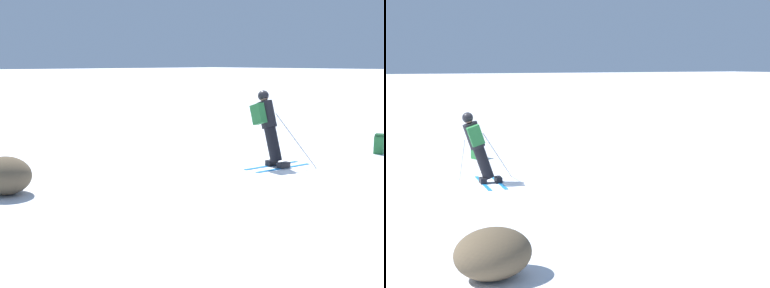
{
  "view_description": "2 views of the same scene",
  "coord_description": "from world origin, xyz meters",
  "views": [
    {
      "loc": [
        -7.94,
        9.26,
        2.29
      ],
      "look_at": [
        -1.18,
        2.95,
        0.87
      ],
      "focal_mm": 50.0,
      "sensor_mm": 36.0,
      "label": 1
    },
    {
      "loc": [
        3.0,
        11.74,
        2.73
      ],
      "look_at": [
        -1.41,
        3.22,
        1.3
      ],
      "focal_mm": 50.0,
      "sensor_mm": 36.0,
      "label": 2
    }
  ],
  "objects": [
    {
      "name": "ground_plane",
      "position": [
        0.0,
        0.0,
        0.0
      ],
      "size": [
        300.0,
        300.0,
        0.0
      ],
      "primitive_type": "plane",
      "color": "white"
    },
    {
      "name": "skier",
      "position": [
        -0.49,
        -0.0,
        0.93
      ],
      "size": [
        1.35,
        1.65,
        1.7
      ],
      "rotation": [
        0.0,
        0.0,
        -0.1
      ],
      "color": "#1E7AC6",
      "rests_on": "ground"
    },
    {
      "name": "spare_backpack",
      "position": [
        -1.44,
        -3.27,
        0.24
      ],
      "size": [
        0.3,
        0.35,
        0.5
      ],
      "rotation": [
        0.0,
        0.0,
        1.89
      ],
      "color": "#236633",
      "rests_on": "ground"
    },
    {
      "name": "exposed_boulder_0",
      "position": [
        0.95,
        5.42,
        0.33
      ],
      "size": [
        1.02,
        0.86,
        0.66
      ],
      "primitive_type": "ellipsoid",
      "color": "brown",
      "rests_on": "ground"
    }
  ]
}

